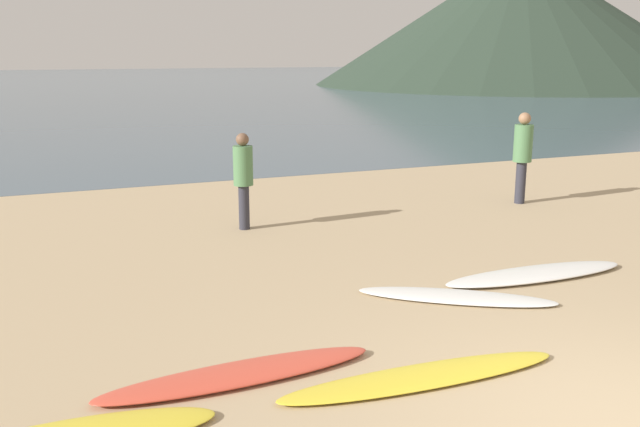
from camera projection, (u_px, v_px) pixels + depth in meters
The scene contains 9 objects.
ground_plane at pixel (252, 197), 14.19m from camera, with size 120.00×120.00×0.20m, color tan.
ocean_water at pixel (79, 84), 60.55m from camera, with size 140.00×100.00×0.01m, color #475B6B.
headland_hill at pixel (520, 19), 57.74m from camera, with size 33.75×33.75×10.72m, color #28382B.
surfboard_1 at pixel (238, 374), 6.12m from camera, with size 2.52×0.49×0.09m, color #D84C38.
surfboard_2 at pixel (422, 377), 6.10m from camera, with size 2.67×0.47×0.07m, color yellow.
surfboard_3 at pixel (456, 297), 8.08m from camera, with size 2.27×0.51×0.07m, color white.
surfboard_4 at pixel (536, 274), 8.86m from camera, with size 2.60×0.58×0.10m, color white.
person_1 at pixel (243, 173), 11.08m from camera, with size 0.31×0.31×1.55m.
person_2 at pixel (523, 150), 12.97m from camera, with size 0.34×0.34×1.70m.
Camera 1 is at (-4.00, -3.38, 2.81)m, focal length 39.30 mm.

